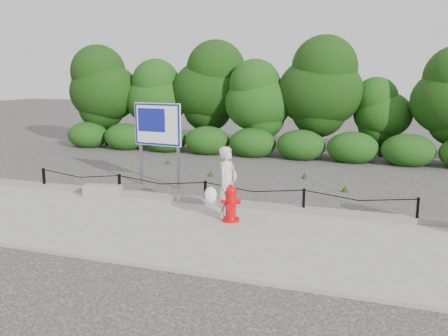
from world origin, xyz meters
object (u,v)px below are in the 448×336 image
fire_hydrant (231,204)px  advertising_sign (158,128)px  concrete_block (103,191)px  pedestrian (226,184)px

fire_hydrant → advertising_sign: size_ratio=0.33×
fire_hydrant → concrete_block: 4.06m
pedestrian → advertising_sign: 4.13m
concrete_block → advertising_sign: size_ratio=0.40×
fire_hydrant → pedestrian: 0.46m
concrete_block → advertising_sign: (0.73, 1.86, 1.53)m
pedestrian → concrete_block: 3.93m
advertising_sign → fire_hydrant: bearing=-35.0°
pedestrian → advertising_sign: (-3.06, 2.63, 0.87)m
concrete_block → pedestrian: bearing=-11.5°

